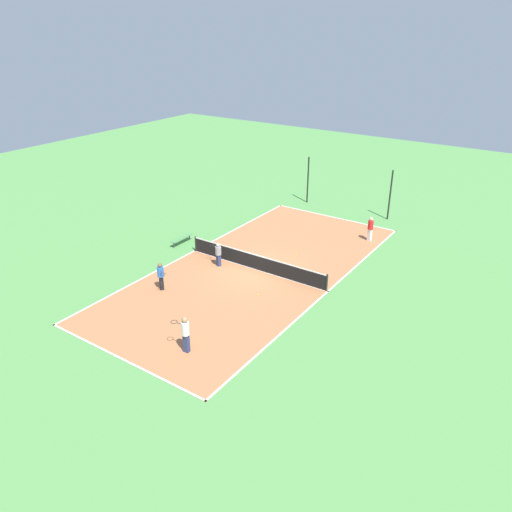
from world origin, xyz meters
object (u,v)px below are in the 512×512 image
object	(u,v)px
player_coach_red	(370,227)
player_baseline_gray	(218,253)
bench	(182,238)
player_near_blue	(161,275)
fence_post_back_left	(308,180)
tennis_ball_left_sideline	(296,255)
player_far_white	(185,332)
tennis_ball_right_alley	(258,295)
tennis_net	(256,262)
fence_post_back_right	(390,195)

from	to	relation	value
player_coach_red	player_baseline_gray	bearing A→B (deg)	69.65
bench	player_coach_red	bearing A→B (deg)	-53.69
player_near_blue	fence_post_back_left	size ratio (longest dim) A/B	0.43
tennis_ball_left_sideline	fence_post_back_left	bearing A→B (deg)	115.19
bench	player_far_white	xyz separation A→B (m)	(8.27, -8.91, 0.68)
player_coach_red	tennis_ball_left_sideline	distance (m)	5.68
player_far_white	tennis_ball_right_alley	bearing A→B (deg)	-93.81
player_baseline_gray	tennis_ball_right_alley	bearing A→B (deg)	173.91
player_far_white	fence_post_back_left	xyz separation A→B (m)	(-5.46, 21.02, 0.80)
tennis_net	player_far_white	world-z (taller)	player_far_white
player_coach_red	tennis_ball_right_alley	distance (m)	10.64
bench	player_baseline_gray	size ratio (longest dim) A/B	1.23
tennis_ball_left_sideline	fence_post_back_left	world-z (taller)	fence_post_back_left
tennis_net	player_coach_red	size ratio (longest dim) A/B	5.60
tennis_ball_right_alley	fence_post_back_left	world-z (taller)	fence_post_back_left
player_far_white	tennis_ball_right_alley	xyz separation A→B (m)	(-0.17, 5.98, -1.02)
bench	fence_post_back_left	xyz separation A→B (m)	(2.81, 12.11, 1.48)
player_near_blue	bench	bearing A→B (deg)	155.05
tennis_net	player_baseline_gray	world-z (taller)	player_baseline_gray
tennis_net	fence_post_back_right	distance (m)	13.03
fence_post_back_left	player_baseline_gray	bearing A→B (deg)	-84.53
tennis_net	fence_post_back_left	world-z (taller)	fence_post_back_left
fence_post_back_right	tennis_net	bearing A→B (deg)	-105.37
tennis_net	player_near_blue	xyz separation A→B (m)	(-2.92, -4.96, 0.40)
player_near_blue	tennis_ball_left_sideline	world-z (taller)	player_near_blue
player_baseline_gray	player_far_white	distance (m)	8.73
player_near_blue	tennis_ball_right_alley	size ratio (longest dim) A/B	23.62
player_baseline_gray	player_near_blue	distance (m)	4.17
tennis_ball_left_sideline	player_far_white	bearing A→B (deg)	-84.96
bench	player_baseline_gray	xyz separation A→B (m)	(4.09, -1.25, 0.47)
tennis_ball_right_alley	player_coach_red	bearing A→B (deg)	78.80
tennis_net	tennis_ball_left_sideline	distance (m)	3.26
bench	player_far_white	distance (m)	12.18
player_baseline_gray	player_near_blue	bearing A→B (deg)	96.11
tennis_ball_left_sideline	fence_post_back_right	size ratio (longest dim) A/B	0.02
player_baseline_gray	tennis_ball_left_sideline	world-z (taller)	player_baseline_gray
player_baseline_gray	fence_post_back_left	bearing A→B (deg)	-67.83
tennis_ball_right_alley	tennis_ball_left_sideline	size ratio (longest dim) A/B	1.00
tennis_net	tennis_ball_left_sideline	bearing A→B (deg)	71.86
player_coach_red	tennis_ball_right_alley	xyz separation A→B (m)	(-2.06, -10.40, -0.93)
fence_post_back_right	player_far_white	bearing A→B (deg)	-93.83
player_baseline_gray	tennis_ball_left_sideline	xyz separation A→B (m)	(3.16, 3.93, -0.81)
player_near_blue	tennis_ball_left_sideline	xyz separation A→B (m)	(3.92, 8.02, -0.88)
player_far_white	tennis_net	bearing A→B (deg)	-82.09
player_far_white	tennis_ball_right_alley	world-z (taller)	player_far_white
player_far_white	player_near_blue	xyz separation A→B (m)	(-4.95, 3.56, -0.14)
tennis_ball_right_alley	fence_post_back_right	world-z (taller)	fence_post_back_right
tennis_net	fence_post_back_right	world-z (taller)	fence_post_back_right
player_near_blue	fence_post_back_right	size ratio (longest dim) A/B	0.43
player_baseline_gray	tennis_ball_right_alley	world-z (taller)	player_baseline_gray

